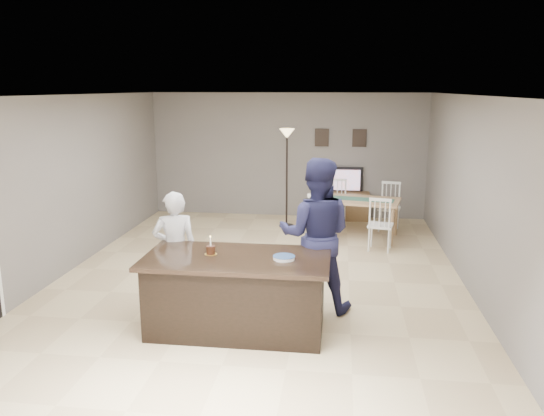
# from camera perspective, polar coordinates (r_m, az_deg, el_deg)

# --- Properties ---
(floor) EXTENTS (8.00, 8.00, 0.00)m
(floor) POSITION_cam_1_polar(r_m,az_deg,el_deg) (8.12, -1.26, -7.37)
(floor) COLOR tan
(floor) RESTS_ON ground
(room_shell) EXTENTS (8.00, 8.00, 8.00)m
(room_shell) POSITION_cam_1_polar(r_m,az_deg,el_deg) (7.70, -1.32, 4.42)
(room_shell) COLOR slate
(room_shell) RESTS_ON floor
(kitchen_island) EXTENTS (2.15, 1.10, 0.90)m
(kitchen_island) POSITION_cam_1_polar(r_m,az_deg,el_deg) (6.30, -3.76, -9.09)
(kitchen_island) COLOR black
(kitchen_island) RESTS_ON floor
(tv_console) EXTENTS (1.20, 0.40, 0.60)m
(tv_console) POSITION_cam_1_polar(r_m,az_deg,el_deg) (11.58, 7.43, 0.24)
(tv_console) COLOR brown
(tv_console) RESTS_ON floor
(television) EXTENTS (0.91, 0.12, 0.53)m
(television) POSITION_cam_1_polar(r_m,az_deg,el_deg) (11.54, 7.51, 3.04)
(television) COLOR black
(television) RESTS_ON tv_console
(tv_screen_glow) EXTENTS (0.78, 0.00, 0.78)m
(tv_screen_glow) POSITION_cam_1_polar(r_m,az_deg,el_deg) (11.46, 7.51, 3.01)
(tv_screen_glow) COLOR #DF4D18
(tv_screen_glow) RESTS_ON tv_console
(picture_frames) EXTENTS (1.10, 0.02, 0.38)m
(picture_frames) POSITION_cam_1_polar(r_m,az_deg,el_deg) (11.56, 7.39, 7.50)
(picture_frames) COLOR black
(picture_frames) RESTS_ON room_shell
(woman) EXTENTS (0.65, 0.53, 1.54)m
(woman) POSITION_cam_1_polar(r_m,az_deg,el_deg) (6.92, -10.37, -4.49)
(woman) COLOR #B9BABE
(woman) RESTS_ON floor
(man) EXTENTS (0.98, 0.78, 1.97)m
(man) POSITION_cam_1_polar(r_m,az_deg,el_deg) (6.73, 4.74, -2.91)
(man) COLOR #1C1D3E
(man) RESTS_ON floor
(birthday_cake) EXTENTS (0.14, 0.14, 0.22)m
(birthday_cake) POSITION_cam_1_polar(r_m,az_deg,el_deg) (6.25, -6.61, -4.49)
(birthday_cake) COLOR gold
(birthday_cake) RESTS_ON kitchen_island
(plate_stack) EXTENTS (0.25, 0.25, 0.04)m
(plate_stack) POSITION_cam_1_polar(r_m,az_deg,el_deg) (6.04, 1.30, -5.36)
(plate_stack) COLOR white
(plate_stack) RESTS_ON kitchen_island
(dining_table) EXTENTS (1.82, 2.04, 0.97)m
(dining_table) POSITION_cam_1_polar(r_m,az_deg,el_deg) (10.17, 9.06, 0.25)
(dining_table) COLOR #A77B5A
(dining_table) RESTS_ON floor
(floor_lamp) EXTENTS (0.30, 0.30, 2.01)m
(floor_lamp) POSITION_cam_1_polar(r_m,az_deg,el_deg) (10.67, 1.61, 6.12)
(floor_lamp) COLOR black
(floor_lamp) RESTS_ON floor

